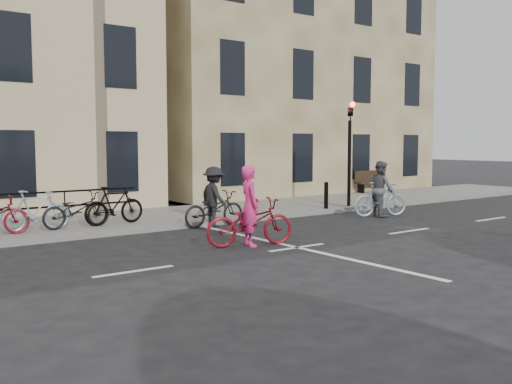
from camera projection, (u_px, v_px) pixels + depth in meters
ground at (297, 248)px, 12.95m from camera, size 120.00×120.00×0.00m
sidewalk at (38, 229)px, 15.33m from camera, size 46.00×4.00×0.15m
building_east at (262, 66)px, 28.16m from camera, size 14.00×10.00×12.00m
traffic_light at (350, 140)px, 19.91m from camera, size 0.18×0.30×3.90m
bollard_east at (326, 195)px, 19.28m from camera, size 0.14×0.14×0.90m
bollard_west at (374, 192)px, 20.71m from camera, size 0.14×0.14×0.90m
bench at (369, 181)px, 25.64m from camera, size 1.60×0.41×0.97m
parked_bikes at (11, 214)px, 13.97m from camera, size 7.25×1.23×1.05m
cyclist_pink at (250, 218)px, 13.14m from camera, size 2.21×1.28×1.86m
cyclist_grey at (381, 194)px, 18.32m from camera, size 1.93×1.14×1.80m
cyclist_dark at (214, 203)px, 16.16m from camera, size 1.92×1.11×1.71m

